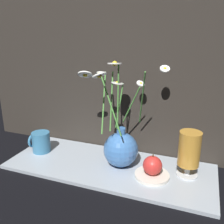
# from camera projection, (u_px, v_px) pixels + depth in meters

# --- Properties ---
(ground_plane) EXTENTS (6.00, 6.00, 0.00)m
(ground_plane) POSITION_uv_depth(u_px,v_px,m) (109.00, 168.00, 0.92)
(ground_plane) COLOR black
(shelf) EXTENTS (0.75, 0.29, 0.01)m
(shelf) POSITION_uv_depth(u_px,v_px,m) (109.00, 167.00, 0.91)
(shelf) COLOR #9EA8B2
(shelf) RESTS_ON ground_plane
(backdrop_wall) EXTENTS (1.25, 0.02, 1.10)m
(backdrop_wall) POSITION_uv_depth(u_px,v_px,m) (124.00, 10.00, 0.89)
(backdrop_wall) COLOR #2D2823
(backdrop_wall) RESTS_ON ground_plane
(vase_with_flowers) EXTENTS (0.30, 0.21, 0.38)m
(vase_with_flowers) POSITION_uv_depth(u_px,v_px,m) (121.00, 146.00, 0.89)
(vase_with_flowers) COLOR #3F72B7
(vase_with_flowers) RESTS_ON shelf
(yellow_mug) EXTENTS (0.08, 0.07, 0.08)m
(yellow_mug) POSITION_uv_depth(u_px,v_px,m) (41.00, 142.00, 1.01)
(yellow_mug) COLOR teal
(yellow_mug) RESTS_ON shelf
(tea_glass) EXTENTS (0.07, 0.07, 0.16)m
(tea_glass) POSITION_uv_depth(u_px,v_px,m) (189.00, 150.00, 0.82)
(tea_glass) COLOR silver
(tea_glass) RESTS_ON shelf
(saucer_plate) EXTENTS (0.12, 0.12, 0.01)m
(saucer_plate) POSITION_uv_depth(u_px,v_px,m) (152.00, 175.00, 0.84)
(saucer_plate) COLOR silver
(saucer_plate) RESTS_ON shelf
(orange_fruit) EXTENTS (0.06, 0.06, 0.07)m
(orange_fruit) POSITION_uv_depth(u_px,v_px,m) (152.00, 165.00, 0.83)
(orange_fruit) COLOR red
(orange_fruit) RESTS_ON saucer_plate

